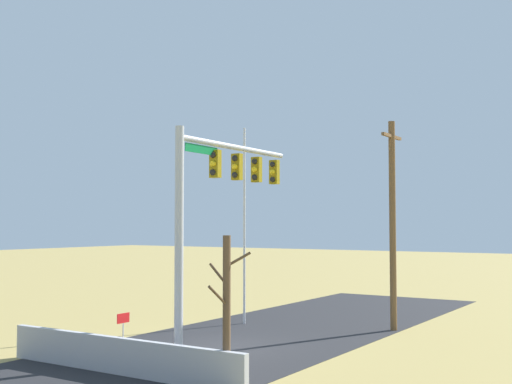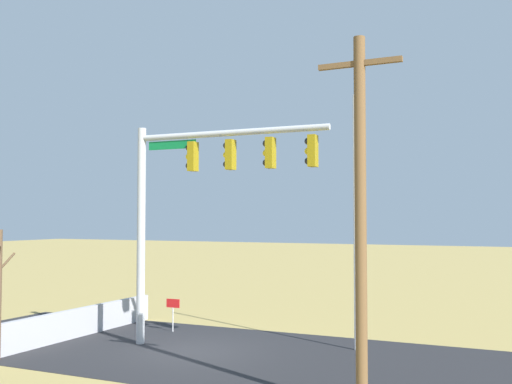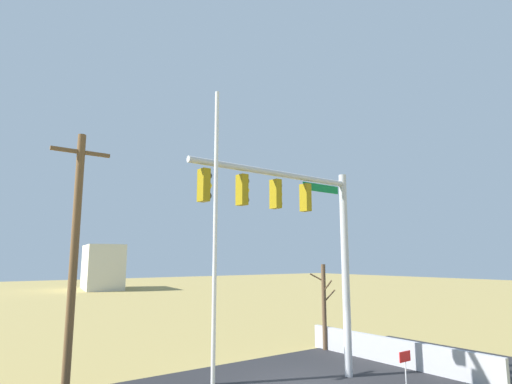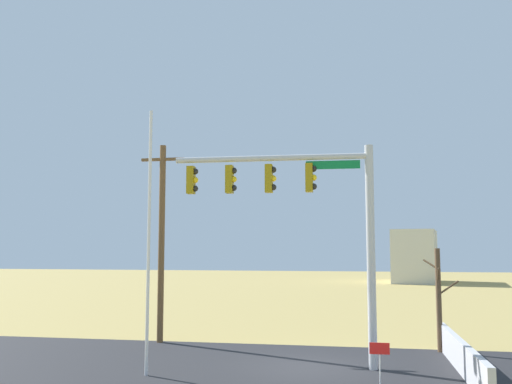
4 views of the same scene
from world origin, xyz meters
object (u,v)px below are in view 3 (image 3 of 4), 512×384
(signal_mast, at_px, (304,226))
(open_sign, at_px, (405,362))
(flagpole, at_px, (215,259))
(utility_pole, at_px, (74,254))
(bare_tree, at_px, (324,305))
(distant_building, at_px, (103,267))

(signal_mast, bearing_deg, open_sign, -44.49)
(signal_mast, xyz_separation_m, flagpole, (-4.76, -2.03, -1.13))
(utility_pole, distance_m, open_sign, 11.14)
(open_sign, bearing_deg, bare_tree, 67.69)
(utility_pole, xyz_separation_m, bare_tree, (11.13, -0.17, -2.30))
(flagpole, relative_size, open_sign, 6.77)
(flagpole, bearing_deg, bare_tree, 31.37)
(bare_tree, relative_size, distant_building, 0.41)
(signal_mast, xyz_separation_m, bare_tree, (4.64, 3.70, -3.25))
(signal_mast, bearing_deg, bare_tree, 38.55)
(open_sign, height_order, distant_building, distant_building)
(flagpole, relative_size, bare_tree, 2.13)
(signal_mast, distance_m, flagpole, 5.30)
(flagpole, height_order, utility_pole, utility_pole)
(utility_pole, height_order, open_sign, utility_pole)
(bare_tree, height_order, distant_building, distant_building)
(signal_mast, distance_m, utility_pole, 7.62)
(signal_mast, distance_m, distant_building, 50.12)
(bare_tree, relative_size, open_sign, 3.18)
(utility_pole, distance_m, distant_building, 47.83)
(flagpole, bearing_deg, signal_mast, 23.13)
(signal_mast, height_order, utility_pole, utility_pole)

